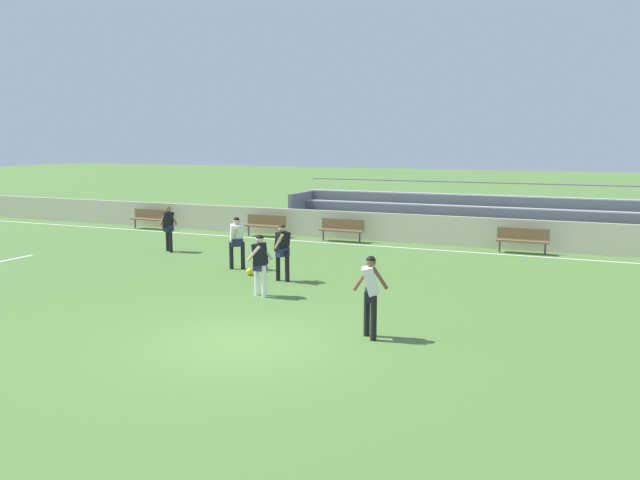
# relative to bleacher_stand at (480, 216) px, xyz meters

# --- Properties ---
(ground_plane) EXTENTS (160.00, 160.00, 0.00)m
(ground_plane) POSITION_rel_bleacher_stand_xyz_m (-2.32, -15.57, -0.93)
(ground_plane) COLOR #517A38
(field_line_sideline) EXTENTS (44.00, 0.12, 0.01)m
(field_line_sideline) POSITION_rel_bleacher_stand_xyz_m (-2.32, -3.43, -0.93)
(field_line_sideline) COLOR white
(field_line_sideline) RESTS_ON ground
(sideline_wall) EXTENTS (48.00, 0.16, 1.14)m
(sideline_wall) POSITION_rel_bleacher_stand_xyz_m (-2.32, -2.21, -0.36)
(sideline_wall) COLOR beige
(sideline_wall) RESTS_ON ground
(bleacher_stand) EXTENTS (16.19, 2.87, 2.25)m
(bleacher_stand) POSITION_rel_bleacher_stand_xyz_m (0.00, 0.00, 0.00)
(bleacher_stand) COLOR #B2B2B7
(bleacher_stand) RESTS_ON ground
(bench_far_left) EXTENTS (1.80, 0.40, 0.90)m
(bench_far_left) POSITION_rel_bleacher_stand_xyz_m (-8.39, -2.91, -0.39)
(bench_far_left) COLOR brown
(bench_far_left) RESTS_ON ground
(bench_far_right) EXTENTS (1.80, 0.40, 0.90)m
(bench_far_right) POSITION_rel_bleacher_stand_xyz_m (1.96, -2.91, -0.39)
(bench_far_right) COLOR brown
(bench_far_right) RESTS_ON ground
(bench_near_wall_gap) EXTENTS (1.80, 0.40, 0.90)m
(bench_near_wall_gap) POSITION_rel_bleacher_stand_xyz_m (-14.35, -2.91, -0.39)
(bench_near_wall_gap) COLOR brown
(bench_near_wall_gap) RESTS_ON ground
(bench_near_bin) EXTENTS (1.80, 0.40, 0.90)m
(bench_near_bin) POSITION_rel_bleacher_stand_xyz_m (-4.96, -2.91, -0.39)
(bench_near_bin) COLOR brown
(bench_near_bin) RESTS_ON ground
(player_dark_challenging) EXTENTS (0.44, 0.63, 1.65)m
(player_dark_challenging) POSITION_rel_bleacher_stand_xyz_m (-3.97, -10.30, 0.05)
(player_dark_challenging) COLOR black
(player_dark_challenging) RESTS_ON ground
(player_white_pressing_high) EXTENTS (0.52, 0.77, 1.65)m
(player_white_pressing_high) POSITION_rel_bleacher_stand_xyz_m (-6.06, -9.29, 0.04)
(player_white_pressing_high) COLOR black
(player_white_pressing_high) RESTS_ON ground
(player_dark_dropping_back) EXTENTS (0.58, 0.47, 1.62)m
(player_dark_dropping_back) POSITION_rel_bleacher_stand_xyz_m (-3.72, -12.13, 0.02)
(player_dark_dropping_back) COLOR white
(player_dark_dropping_back) RESTS_ON ground
(player_dark_on_ball) EXTENTS (0.54, 0.44, 1.67)m
(player_dark_on_ball) POSITION_rel_bleacher_stand_xyz_m (-9.92, -7.52, 0.06)
(player_dark_on_ball) COLOR black
(player_dark_on_ball) RESTS_ON ground
(player_white_deep_cover) EXTENTS (0.67, 0.48, 1.71)m
(player_white_deep_cover) POSITION_rel_bleacher_stand_xyz_m (-0.01, -14.36, 0.09)
(player_white_deep_cover) COLOR black
(player_white_deep_cover) RESTS_ON ground
(soccer_ball) EXTENTS (0.22, 0.22, 0.22)m
(soccer_ball) POSITION_rel_bleacher_stand_xyz_m (-5.25, -9.95, -0.82)
(soccer_ball) COLOR yellow
(soccer_ball) RESTS_ON ground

